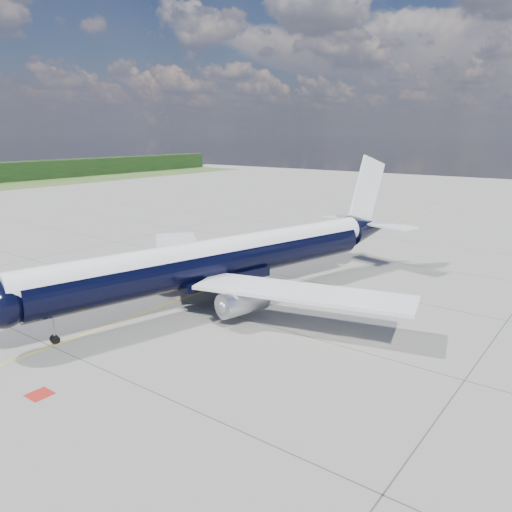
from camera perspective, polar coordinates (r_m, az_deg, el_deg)
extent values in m
plane|color=gray|center=(69.92, 2.86, -0.82)|extent=(320.00, 320.00, 0.00)
cube|color=yellow|center=(65.98, 0.42, -1.70)|extent=(0.16, 160.00, 0.01)
cube|color=maroon|center=(39.20, -23.48, -14.31)|extent=(1.60, 1.60, 0.01)
cylinder|color=black|center=(53.12, -4.28, -0.66)|extent=(13.41, 40.01, 4.02)
sphere|color=black|center=(44.99, -26.97, -4.90)|extent=(4.86, 4.86, 4.02)
cone|color=black|center=(69.90, 12.62, 3.12)|extent=(5.66, 8.15, 4.02)
cylinder|color=silver|center=(52.88, -4.30, 0.39)|extent=(13.05, 41.85, 3.14)
cube|color=silver|center=(63.27, -8.90, 0.70)|extent=(18.69, 17.46, 0.34)
cube|color=silver|center=(46.16, 5.36, -4.18)|extent=(20.99, 10.15, 0.34)
cube|color=black|center=(53.51, -4.26, -2.20)|extent=(6.82, 11.33, 1.06)
cylinder|color=#B2B2BA|center=(58.23, -9.86, -1.73)|extent=(3.45, 5.29, 2.37)
cylinder|color=#B2B2BA|center=(47.24, -1.51, -5.25)|extent=(3.45, 5.29, 2.37)
sphere|color=gray|center=(57.23, -11.79, -2.10)|extent=(1.41, 1.41, 1.16)
sphere|color=gray|center=(45.99, -3.71, -5.82)|extent=(1.41, 1.41, 1.16)
cube|color=silver|center=(58.13, -9.71, -0.94)|extent=(1.03, 3.34, 1.16)
cube|color=silver|center=(47.11, -1.32, -4.28)|extent=(1.03, 3.34, 1.16)
cube|color=silver|center=(68.71, 12.59, 7.49)|extent=(1.92, 6.60, 9.02)
cube|color=silver|center=(69.75, 12.66, 3.80)|extent=(14.16, 6.54, 0.23)
cylinder|color=gray|center=(46.82, -22.11, -7.74)|extent=(0.23, 0.23, 2.22)
cylinder|color=black|center=(47.35, -22.09, -8.74)|extent=(0.36, 0.76, 0.74)
cylinder|color=black|center=(46.97, -21.93, -8.91)|extent=(0.36, 0.76, 0.74)
cylinder|color=gray|center=(57.48, -4.88, -2.66)|extent=(0.33, 0.33, 2.01)
cylinder|color=gray|center=(52.28, -0.65, -4.31)|extent=(0.33, 0.33, 2.01)
cylinder|color=black|center=(57.42, -5.34, -3.57)|extent=(0.74, 1.24, 1.16)
cylinder|color=black|center=(58.04, -4.39, -3.36)|extent=(0.74, 1.24, 1.16)
cylinder|color=black|center=(52.21, -1.15, -5.32)|extent=(0.74, 1.24, 1.16)
cylinder|color=black|center=(52.90, -0.16, -5.05)|extent=(0.74, 1.24, 1.16)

